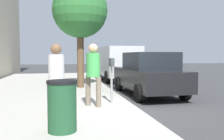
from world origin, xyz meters
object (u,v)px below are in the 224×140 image
(pedestrian_at_meter, at_px, (93,69))
(parked_van_far, at_px, (116,61))
(parked_sedan_near, at_px, (148,74))
(trash_bin, at_px, (62,106))
(parking_meter, at_px, (112,71))
(pedestrian_bystander, at_px, (56,73))
(street_tree, at_px, (80,11))

(pedestrian_at_meter, bearing_deg, parked_van_far, 29.64)
(parked_sedan_near, height_order, parked_van_far, parked_van_far)
(parked_sedan_near, relative_size, trash_bin, 4.40)
(parking_meter, relative_size, pedestrian_at_meter, 0.77)
(pedestrian_bystander, relative_size, street_tree, 0.37)
(parking_meter, bearing_deg, parked_van_far, -13.58)
(pedestrian_at_meter, height_order, parked_sedan_near, pedestrian_at_meter)
(parked_van_far, bearing_deg, pedestrian_at_meter, 163.02)
(parked_van_far, bearing_deg, trash_bin, 162.00)
(pedestrian_at_meter, xyz_separation_m, street_tree, (4.30, 0.06, 2.45))
(pedestrian_at_meter, relative_size, trash_bin, 1.82)
(parked_van_far, bearing_deg, pedestrian_bystander, 158.77)
(parking_meter, xyz_separation_m, parked_sedan_near, (1.99, -1.95, -0.27))
(street_tree, bearing_deg, parking_meter, -170.09)
(parking_meter, bearing_deg, trash_bin, 149.71)
(pedestrian_bystander, bearing_deg, parking_meter, 1.04)
(parked_van_far, xyz_separation_m, street_tree, (-4.13, 2.63, 2.44))
(pedestrian_bystander, relative_size, trash_bin, 1.77)
(parking_meter, height_order, parked_van_far, parked_van_far)
(pedestrian_bystander, xyz_separation_m, street_tree, (5.14, -0.97, 2.49))
(pedestrian_bystander, xyz_separation_m, parked_sedan_near, (3.20, -3.60, -0.31))
(pedestrian_at_meter, xyz_separation_m, parked_van_far, (8.43, -2.57, 0.01))
(parking_meter, xyz_separation_m, pedestrian_bystander, (-1.21, 1.65, 0.04))
(parked_sedan_near, xyz_separation_m, trash_bin, (-4.58, 3.46, -0.24))
(trash_bin, bearing_deg, parked_sedan_near, -37.10)
(parked_van_far, bearing_deg, parked_sedan_near, -179.99)
(parked_sedan_near, bearing_deg, trash_bin, 142.90)
(pedestrian_bystander, distance_m, street_tree, 5.79)
(pedestrian_bystander, relative_size, parked_van_far, 0.34)
(pedestrian_at_meter, relative_size, parked_van_far, 0.35)
(pedestrian_at_meter, relative_size, pedestrian_bystander, 1.03)
(parked_van_far, distance_m, trash_bin, 11.22)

